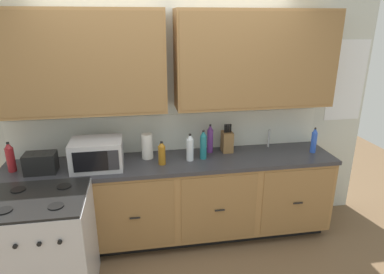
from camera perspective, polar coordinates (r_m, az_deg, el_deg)
ground_plane at (r=3.62m, az=-2.30°, el=-19.31°), size 8.28×8.28×0.00m
wall_unit at (r=3.38m, az=-3.72°, el=9.13°), size 4.51×0.40×2.51m
counter_run at (r=3.60m, az=-2.97°, el=-10.51°), size 3.34×0.64×0.91m
stove_range at (r=3.16m, az=-23.80°, el=-16.96°), size 0.76×0.68×0.95m
microwave at (r=3.31m, az=-15.89°, el=-2.79°), size 0.48×0.37×0.28m
toaster at (r=3.40m, az=-24.39°, el=-4.04°), size 0.28×0.18×0.19m
knife_block at (r=3.61m, az=6.00°, el=-0.74°), size 0.11×0.14×0.31m
sink_faucet at (r=3.82m, az=12.94°, el=-0.21°), size 0.02×0.02×0.20m
paper_towel_roll at (r=3.44m, az=-7.65°, el=-1.56°), size 0.12×0.12×0.26m
bottle_teal at (r=3.39m, az=1.95°, el=-1.36°), size 0.07×0.07×0.30m
bottle_red at (r=3.53m, az=-28.58°, el=-3.06°), size 0.08×0.08×0.29m
bottle_amber at (r=3.28m, az=-5.17°, el=-2.77°), size 0.07×0.07×0.24m
bottle_blue at (r=3.79m, az=20.08°, el=-0.55°), size 0.06×0.06×0.28m
bottle_violet at (r=3.56m, az=3.11°, el=-0.31°), size 0.06×0.06×0.31m
bottle_clear at (r=3.35m, az=-0.35°, el=-1.81°), size 0.07×0.07×0.28m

